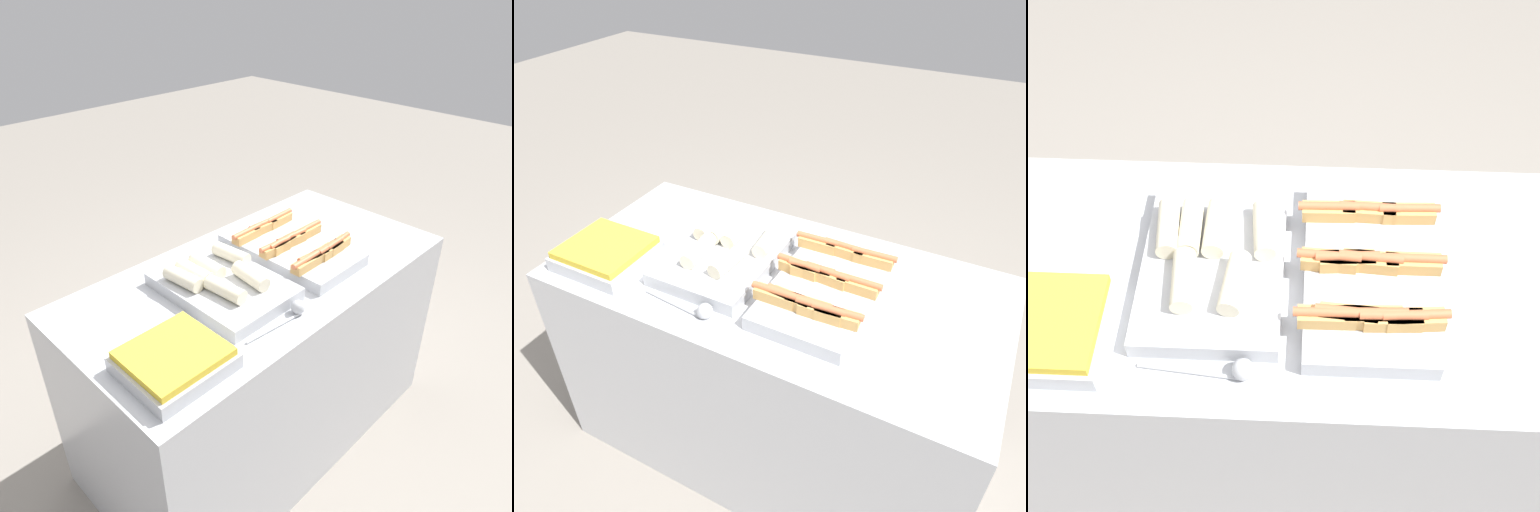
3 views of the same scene
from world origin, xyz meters
TOP-DOWN VIEW (x-y plane):
  - ground_plane at (0.00, 0.00)m, footprint 12.00×12.00m
  - counter at (0.00, 0.00)m, footprint 1.52×0.77m
  - tray_hotdogs at (0.18, -0.01)m, footprint 0.35×0.54m
  - tray_wraps at (-0.19, 0.01)m, footprint 0.34×0.49m
  - tray_side_front at (-0.56, -0.19)m, footprint 0.29×0.28m
  - serving_spoon_near at (-0.12, -0.28)m, footprint 0.26×0.05m

SIDE VIEW (x-z plane):
  - ground_plane at x=0.00m, z-range 0.00..0.00m
  - counter at x=0.00m, z-range 0.00..0.88m
  - serving_spoon_near at x=-0.12m, z-range 0.87..0.92m
  - tray_side_front at x=-0.56m, z-range 0.88..0.95m
  - tray_wraps at x=-0.19m, z-range 0.86..0.97m
  - tray_hotdogs at x=0.18m, z-range 0.87..0.96m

